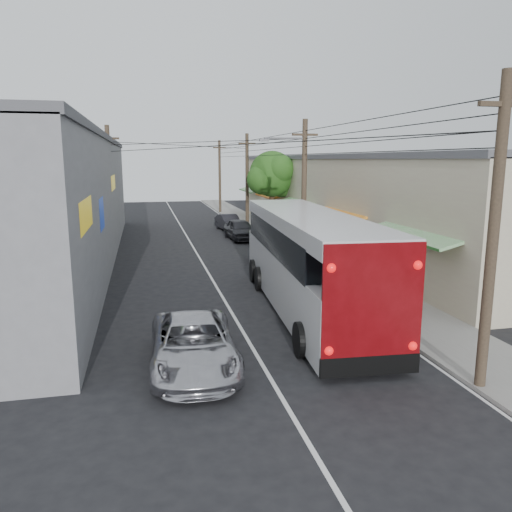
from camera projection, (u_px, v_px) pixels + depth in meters
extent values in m
plane|color=black|center=(269.00, 376.00, 13.89)|extent=(120.00, 120.00, 0.00)
cube|color=slate|center=(289.00, 246.00, 34.43)|extent=(3.00, 80.00, 0.12)
cube|color=#BFB897|center=(341.00, 200.00, 36.76)|extent=(6.00, 40.00, 6.00)
cube|color=#4C4C51|center=(342.00, 157.00, 36.17)|extent=(6.20, 40.00, 0.30)
cube|color=#1C7F1C|center=(413.00, 233.00, 20.74)|extent=(1.39, 6.00, 0.46)
cube|color=#C95217|center=(340.00, 213.00, 28.40)|extent=(1.39, 6.00, 0.46)
cube|color=#1C7F1C|center=(298.00, 202.00, 36.07)|extent=(1.39, 6.00, 0.46)
cube|color=#C95217|center=(270.00, 195.00, 43.73)|extent=(1.39, 6.00, 0.46)
cube|color=#1C7F1C|center=(251.00, 189.00, 51.39)|extent=(1.39, 6.00, 0.46)
cube|color=gray|center=(49.00, 202.00, 28.62)|extent=(7.00, 36.00, 7.00)
cube|color=#4C4C51|center=(44.00, 138.00, 27.94)|extent=(7.20, 36.00, 0.30)
cube|color=yellow|center=(85.00, 215.00, 15.83)|extent=(0.12, 3.50, 1.00)
cube|color=#1433A5|center=(101.00, 214.00, 21.69)|extent=(0.12, 2.20, 1.40)
cube|color=yellow|center=(112.00, 183.00, 31.09)|extent=(0.12, 4.00, 0.90)
cylinder|color=#473828|center=(493.00, 239.00, 12.33)|extent=(0.28, 0.28, 8.00)
cube|color=#473828|center=(505.00, 104.00, 11.72)|extent=(1.40, 0.12, 0.12)
cylinder|color=#473828|center=(304.00, 196.00, 26.70)|extent=(0.28, 0.28, 8.00)
cube|color=#473828|center=(305.00, 135.00, 26.09)|extent=(1.40, 0.12, 0.12)
cylinder|color=#473828|center=(247.00, 183.00, 41.06)|extent=(0.28, 0.28, 8.00)
cube|color=#473828|center=(247.00, 143.00, 40.45)|extent=(1.40, 0.12, 0.12)
cylinder|color=#473828|center=(220.00, 177.00, 55.43)|extent=(0.28, 0.28, 8.00)
cube|color=#473828|center=(219.00, 148.00, 54.82)|extent=(1.40, 0.12, 0.12)
cylinder|color=#473828|center=(110.00, 191.00, 31.15)|extent=(0.28, 0.28, 8.00)
cube|color=#473828|center=(107.00, 138.00, 30.54)|extent=(1.40, 0.12, 0.12)
cylinder|color=#59595E|center=(285.00, 138.00, 25.89)|extent=(2.20, 0.10, 0.10)
cube|color=#59595E|center=(264.00, 140.00, 25.67)|extent=(0.50, 0.18, 0.12)
cylinder|color=#3F2B19|center=(272.00, 209.00, 39.87)|extent=(0.44, 0.44, 4.00)
sphere|color=#1B4F15|center=(272.00, 174.00, 39.34)|extent=(3.60, 3.60, 3.60)
sphere|color=#1B4F15|center=(282.00, 181.00, 40.24)|extent=(2.60, 2.60, 2.60)
sphere|color=#1B4F15|center=(262.00, 179.00, 38.84)|extent=(2.40, 2.40, 2.40)
sphere|color=#1B4F15|center=(280.00, 169.00, 38.39)|extent=(2.20, 2.20, 2.20)
sphere|color=#1B4F15|center=(266.00, 171.00, 40.10)|extent=(2.00, 2.00, 2.00)
cube|color=silver|center=(308.00, 279.00, 19.69)|extent=(3.69, 13.49, 2.11)
cube|color=black|center=(305.00, 238.00, 19.94)|extent=(3.56, 11.27, 1.11)
cube|color=silver|center=(309.00, 220.00, 19.25)|extent=(3.69, 13.49, 0.56)
cube|color=#67090D|center=(373.00, 304.00, 13.02)|extent=(2.75, 0.28, 3.22)
cube|color=black|center=(370.00, 365.00, 13.35)|extent=(2.78, 0.30, 0.56)
sphere|color=red|center=(329.00, 351.00, 13.05)|extent=(0.24, 0.24, 0.24)
sphere|color=red|center=(413.00, 346.00, 13.40)|extent=(0.24, 0.24, 0.24)
sphere|color=red|center=(331.00, 268.00, 12.63)|extent=(0.24, 0.24, 0.24)
sphere|color=red|center=(418.00, 265.00, 12.98)|extent=(0.24, 0.24, 0.24)
cylinder|color=black|center=(301.00, 340.00, 15.10)|extent=(0.41, 1.13, 1.11)
cylinder|color=black|center=(388.00, 335.00, 15.51)|extent=(0.41, 1.13, 1.11)
cylinder|color=black|center=(260.00, 279.00, 22.86)|extent=(0.41, 1.13, 1.11)
cylinder|color=black|center=(318.00, 276.00, 23.27)|extent=(0.41, 1.13, 1.11)
cylinder|color=black|center=(254.00, 271.00, 24.47)|extent=(0.41, 1.13, 1.11)
cylinder|color=black|center=(309.00, 269.00, 24.89)|extent=(0.41, 1.13, 1.11)
imported|color=silver|center=(194.00, 344.00, 14.28)|extent=(2.62, 5.29, 1.44)
imported|color=#95949B|center=(274.00, 253.00, 27.92)|extent=(2.46, 5.52, 1.57)
imported|color=#25252A|center=(240.00, 229.00, 37.35)|extent=(2.11, 4.62, 1.54)
imported|color=black|center=(229.00, 222.00, 42.28)|extent=(1.99, 4.26, 1.35)
imported|color=#BF657E|center=(348.00, 254.00, 26.80)|extent=(0.69, 0.58, 1.62)
imported|color=#7E96B8|center=(351.00, 254.00, 26.90)|extent=(0.87, 0.73, 1.57)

